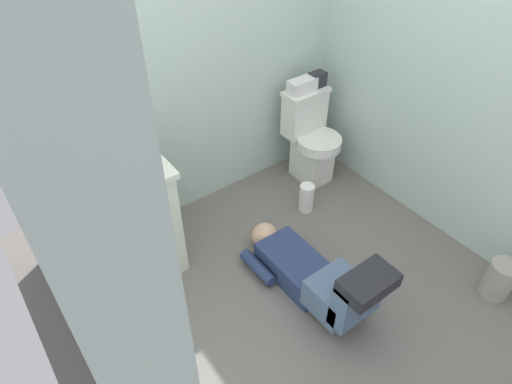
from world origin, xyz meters
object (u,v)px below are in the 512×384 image
(paper_towel_roll, at_px, (306,198))
(tissue_box, at_px, (302,86))
(person_plumber, at_px, (315,276))
(bottle_amber, at_px, (80,151))
(faucet, at_px, (98,151))
(vanity_cabinet, at_px, (124,221))
(bottle_blue, at_px, (91,149))
(trash_can, at_px, (499,280))
(toilet, at_px, (310,138))
(toiletry_bag, at_px, (317,79))
(bottle_clear, at_px, (101,143))
(soap_dispenser, at_px, (65,162))

(paper_towel_roll, bearing_deg, tissue_box, 58.12)
(person_plumber, relative_size, tissue_box, 4.84)
(bottle_amber, relative_size, paper_towel_roll, 0.71)
(faucet, height_order, tissue_box, faucet)
(vanity_cabinet, bearing_deg, paper_towel_roll, -11.25)
(vanity_cabinet, distance_m, bottle_blue, 0.50)
(person_plumber, distance_m, tissue_box, 1.42)
(vanity_cabinet, distance_m, trash_can, 2.35)
(toilet, relative_size, toiletry_bag, 6.05)
(faucet, distance_m, person_plumber, 1.48)
(toilet, relative_size, bottle_blue, 4.65)
(bottle_amber, relative_size, bottle_clear, 0.95)
(faucet, distance_m, toiletry_bag, 1.71)
(toilet, xyz_separation_m, trash_can, (0.13, -1.62, -0.23))
(bottle_blue, distance_m, bottle_clear, 0.07)
(faucet, relative_size, soap_dispenser, 0.60)
(vanity_cabinet, distance_m, bottle_amber, 0.51)
(bottle_amber, bearing_deg, soap_dispenser, -162.67)
(faucet, relative_size, bottle_blue, 0.62)
(person_plumber, relative_size, bottle_clear, 6.14)
(paper_towel_roll, bearing_deg, vanity_cabinet, 168.75)
(vanity_cabinet, height_order, paper_towel_roll, vanity_cabinet)
(bottle_amber, distance_m, paper_towel_roll, 1.65)
(vanity_cabinet, xyz_separation_m, bottle_blue, (-0.04, 0.13, 0.48))
(soap_dispenser, relative_size, trash_can, 0.62)
(toilet, relative_size, trash_can, 2.78)
(vanity_cabinet, bearing_deg, faucet, 90.00)
(bottle_blue, height_order, paper_towel_roll, bottle_blue)
(person_plumber, xyz_separation_m, trash_can, (0.92, -0.68, -0.04))
(toiletry_bag, xyz_separation_m, bottle_clear, (-1.68, -0.01, 0.10))
(soap_dispenser, height_order, bottle_clear, bottle_clear)
(toiletry_bag, relative_size, bottle_clear, 0.71)
(toilet, xyz_separation_m, vanity_cabinet, (-1.60, -0.06, 0.05))
(person_plumber, relative_size, trash_can, 3.95)
(vanity_cabinet, distance_m, tissue_box, 1.61)
(tissue_box, bearing_deg, faucet, -179.60)
(person_plumber, xyz_separation_m, paper_towel_roll, (0.49, 0.63, -0.06))
(bottle_blue, bearing_deg, tissue_box, 0.76)
(bottle_clear, relative_size, paper_towel_roll, 0.75)
(faucet, relative_size, tissue_box, 0.45)
(faucet, xyz_separation_m, person_plumber, (0.81, -1.03, -0.69))
(bottle_amber, bearing_deg, paper_towel_roll, -16.38)
(bottle_blue, relative_size, bottle_clear, 0.93)
(toiletry_bag, bearing_deg, paper_towel_roll, -134.65)
(toilet, xyz_separation_m, paper_towel_roll, (-0.30, -0.32, -0.25))
(bottle_amber, xyz_separation_m, paper_towel_roll, (1.39, -0.41, -0.79))
(bottle_amber, relative_size, bottle_blue, 1.02)
(faucet, bearing_deg, trash_can, -44.53)
(tissue_box, distance_m, trash_can, 1.85)
(toiletry_bag, distance_m, paper_towel_roll, 0.90)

